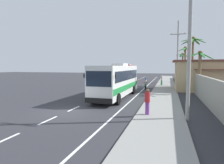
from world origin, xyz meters
TOP-DOWN VIEW (x-y plane):
  - ground_plane at (0.00, 0.00)m, footprint 160.00×160.00m
  - sidewalk_kerb at (6.80, 10.00)m, footprint 3.20×90.00m
  - lane_markings at (2.22, 14.97)m, footprint 3.89×71.86m
  - boundary_wall at (10.60, 14.00)m, footprint 0.24×60.00m
  - coach_bus_foreground at (1.90, 7.39)m, footprint 2.98×11.13m
  - coach_bus_far_lane at (-2.08, 32.70)m, footprint 3.65×11.36m
  - motorcycle_beside_bus at (4.01, 16.26)m, footprint 0.56×1.96m
  - pedestrian_near_kerb at (5.96, 0.20)m, footprint 0.36×0.36m
  - pedestrian_midwalk at (6.16, 21.71)m, footprint 0.36×0.36m
  - utility_pole_nearest at (8.51, -0.08)m, footprint 2.42×0.24m
  - utility_pole_mid at (8.58, 19.36)m, footprint 2.38×0.24m
  - palm_nearest at (9.99, 29.30)m, footprint 2.69×2.52m
  - palm_second at (10.28, 14.81)m, footprint 3.27×3.24m
  - palm_third at (9.94, 22.42)m, footprint 2.72×2.64m
  - palm_fourth at (10.76, 11.77)m, footprint 3.27×3.44m

SIDE VIEW (x-z plane):
  - ground_plane at x=0.00m, z-range 0.00..0.00m
  - lane_markings at x=2.22m, z-range 0.00..0.01m
  - sidewalk_kerb at x=6.80m, z-range 0.00..0.14m
  - motorcycle_beside_bus at x=4.01m, z-range -0.16..1.49m
  - pedestrian_midwalk at x=6.16m, z-range 0.18..1.89m
  - pedestrian_near_kerb at x=5.96m, z-range 0.19..1.94m
  - boundary_wall at x=10.60m, z-range 0.00..2.49m
  - coach_bus_foreground at x=1.90m, z-range 0.08..3.83m
  - coach_bus_far_lane at x=-2.08m, z-range 0.08..3.96m
  - palm_fourth at x=10.76m, z-range 0.94..6.18m
  - palm_nearest at x=9.99m, z-range 1.25..7.39m
  - palm_third at x=9.94m, z-range 1.39..8.17m
  - utility_pole_nearest at x=8.51m, z-range 0.21..9.71m
  - utility_pole_mid at x=8.58m, z-range 0.18..10.60m
  - palm_second at x=10.28m, z-range 1.76..9.07m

